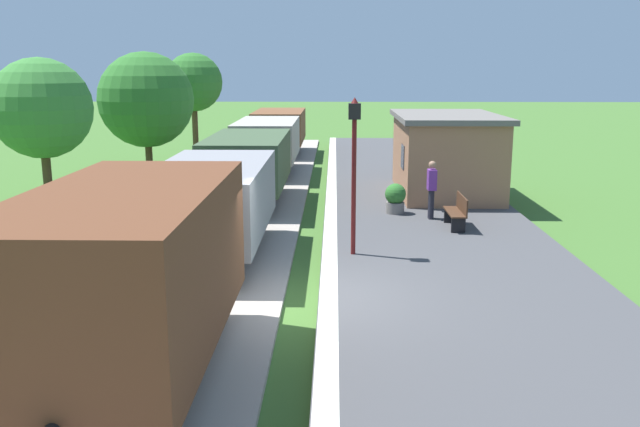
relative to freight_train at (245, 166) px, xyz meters
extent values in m
plane|color=#3D6628|center=(2.40, -9.14, -1.46)|extent=(160.00, 160.00, 0.00)
cube|color=#424244|center=(5.60, -9.14, -1.34)|extent=(6.00, 60.00, 0.25)
cube|color=silver|center=(2.80, -9.14, -1.21)|extent=(0.36, 60.00, 0.01)
cube|color=#9E9389|center=(0.00, -9.14, -1.40)|extent=(3.80, 60.00, 0.12)
cube|color=slate|center=(0.72, -9.14, -1.27)|extent=(0.07, 60.00, 0.14)
cube|color=slate|center=(-0.72, -9.14, -1.27)|extent=(0.07, 60.00, 0.14)
cube|color=brown|center=(0.00, -12.50, 0.42)|extent=(2.50, 5.60, 2.20)
cube|color=black|center=(0.00, -12.50, -0.53)|extent=(2.10, 5.15, 0.50)
cylinder|color=black|center=(0.00, -10.71, -0.78)|extent=(1.56, 0.84, 0.84)
cylinder|color=black|center=(0.00, -14.29, -0.78)|extent=(1.56, 0.84, 0.84)
cylinder|color=black|center=(0.00, -9.55, -0.53)|extent=(0.20, 0.30, 0.20)
cube|color=gray|center=(0.00, -5.90, 0.12)|extent=(2.50, 5.60, 1.60)
cube|color=black|center=(0.00, -5.90, -0.53)|extent=(2.10, 5.15, 0.50)
cylinder|color=black|center=(0.00, -4.11, -0.78)|extent=(1.56, 0.84, 0.84)
cylinder|color=black|center=(0.00, -7.69, -0.78)|extent=(1.56, 0.84, 0.84)
cylinder|color=black|center=(0.00, -2.95, -0.53)|extent=(0.20, 0.30, 0.20)
cylinder|color=black|center=(0.00, -8.85, -0.53)|extent=(0.20, 0.30, 0.20)
cube|color=#384C33|center=(0.00, 0.70, 0.12)|extent=(2.50, 5.60, 1.60)
cube|color=black|center=(0.00, 0.70, -0.53)|extent=(2.10, 5.15, 0.50)
cylinder|color=black|center=(0.00, 2.49, -0.78)|extent=(1.56, 0.84, 0.84)
cylinder|color=black|center=(0.00, -1.09, -0.78)|extent=(1.56, 0.84, 0.84)
cylinder|color=black|center=(0.00, 3.65, -0.53)|extent=(0.20, 0.30, 0.20)
cylinder|color=black|center=(0.00, -2.25, -0.53)|extent=(0.20, 0.30, 0.20)
cube|color=gray|center=(0.00, 7.30, 0.12)|extent=(2.50, 5.60, 1.60)
cube|color=black|center=(0.00, 7.30, -0.53)|extent=(2.10, 5.15, 0.50)
cylinder|color=black|center=(0.00, 9.09, -0.78)|extent=(1.56, 0.84, 0.84)
cylinder|color=black|center=(0.00, 5.51, -0.78)|extent=(1.56, 0.84, 0.84)
cylinder|color=black|center=(0.00, 10.25, -0.53)|extent=(0.20, 0.30, 0.20)
cylinder|color=black|center=(0.00, 4.35, -0.53)|extent=(0.20, 0.30, 0.20)
cube|color=brown|center=(0.00, 13.90, 0.12)|extent=(2.50, 5.60, 1.60)
cube|color=black|center=(0.00, 13.90, -0.53)|extent=(2.10, 5.15, 0.50)
cylinder|color=black|center=(0.00, 15.69, -0.78)|extent=(1.56, 0.84, 0.84)
cylinder|color=black|center=(0.00, 12.11, -0.78)|extent=(1.56, 0.84, 0.84)
cylinder|color=black|center=(0.00, 16.85, -0.53)|extent=(0.20, 0.30, 0.20)
cylinder|color=black|center=(0.00, 10.95, -0.53)|extent=(0.20, 0.30, 0.20)
cube|color=#9E6B4C|center=(6.80, 2.00, 0.09)|extent=(3.20, 5.50, 2.60)
cube|color=#66605B|center=(6.80, 2.00, 1.48)|extent=(3.50, 5.80, 0.18)
cube|color=black|center=(5.19, 0.90, 0.22)|extent=(0.03, 0.90, 0.80)
cube|color=#422819|center=(6.24, -3.29, -0.77)|extent=(0.42, 1.50, 0.04)
cube|color=#422819|center=(6.43, -3.29, -0.53)|extent=(0.04, 1.50, 0.45)
cube|color=black|center=(6.24, -3.89, -1.00)|extent=(0.38, 0.06, 0.42)
cube|color=black|center=(6.24, -2.69, -1.00)|extent=(0.38, 0.06, 0.42)
cube|color=#422819|center=(6.24, 7.10, -0.77)|extent=(0.42, 1.50, 0.04)
cube|color=#422819|center=(6.43, 7.10, -0.53)|extent=(0.04, 1.50, 0.45)
cube|color=black|center=(6.24, 6.50, -1.00)|extent=(0.38, 0.06, 0.42)
cube|color=black|center=(6.24, 7.70, -1.00)|extent=(0.38, 0.06, 0.42)
cylinder|color=black|center=(5.74, -2.25, -0.78)|extent=(0.15, 0.15, 0.86)
cylinder|color=black|center=(5.74, -2.09, -0.78)|extent=(0.15, 0.15, 0.86)
cube|color=#662D8C|center=(5.74, -2.17, -0.05)|extent=(0.25, 0.38, 0.60)
sphere|color=#936B51|center=(5.74, -2.17, 0.39)|extent=(0.22, 0.22, 0.22)
cylinder|color=slate|center=(4.76, -1.43, -1.04)|extent=(0.56, 0.56, 0.34)
sphere|color=#2D6B28|center=(4.76, -1.43, -0.62)|extent=(0.64, 0.64, 0.64)
cylinder|color=#591414|center=(3.36, -6.05, 0.39)|extent=(0.11, 0.11, 3.20)
cube|color=black|center=(3.36, -6.05, 2.17)|extent=(0.28, 0.28, 0.36)
sphere|color=#F2E5BF|center=(3.36, -6.05, 2.17)|extent=(0.20, 0.20, 0.20)
cone|color=#591414|center=(3.36, -6.05, 2.41)|extent=(0.20, 0.20, 0.16)
cylinder|color=#4C3823|center=(-6.29, -0.50, -0.38)|extent=(0.28, 0.28, 2.18)
sphere|color=#387A33|center=(-6.29, -0.50, 1.89)|extent=(3.15, 3.15, 3.15)
cylinder|color=#4C3823|center=(-4.60, 5.33, -0.50)|extent=(0.28, 0.28, 1.93)
sphere|color=#2D6B28|center=(-4.60, 5.33, 1.88)|extent=(3.77, 3.77, 3.77)
cylinder|color=#4C3823|center=(-3.94, 11.36, -0.04)|extent=(0.28, 0.28, 2.85)
sphere|color=#2D6B28|center=(-3.94, 11.36, 2.44)|extent=(2.80, 2.80, 2.80)
camera|label=1|loc=(2.90, -21.53, 3.15)|focal=37.71mm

